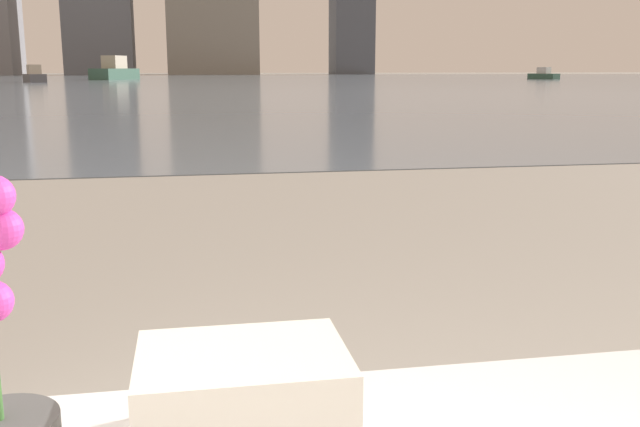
% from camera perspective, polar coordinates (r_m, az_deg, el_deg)
% --- Properties ---
extents(towel_stack, '(0.26, 0.19, 0.12)m').
position_cam_1_polar(towel_stack, '(0.91, -6.16, -14.43)').
color(towel_stack, silver).
rests_on(towel_stack, bathtub).
extents(harbor_water, '(180.00, 110.00, 0.01)m').
position_cam_1_polar(harbor_water, '(61.90, -10.46, 10.44)').
color(harbor_water, slate).
rests_on(harbor_water, ground_plane).
extents(harbor_boat_0, '(2.20, 3.53, 1.25)m').
position_cam_1_polar(harbor_boat_0, '(56.12, -21.88, 10.17)').
color(harbor_boat_0, '#4C4C51').
rests_on(harbor_boat_0, harbor_water).
extents(harbor_boat_2, '(2.08, 3.07, 1.09)m').
position_cam_1_polar(harbor_boat_2, '(69.88, 17.46, 10.53)').
color(harbor_boat_2, '#335647').
rests_on(harbor_boat_2, harbor_water).
extents(harbor_boat_5, '(4.00, 5.82, 2.07)m').
position_cam_1_polar(harbor_boat_5, '(66.20, -16.10, 10.88)').
color(harbor_boat_5, '#335647').
rests_on(harbor_boat_5, harbor_water).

